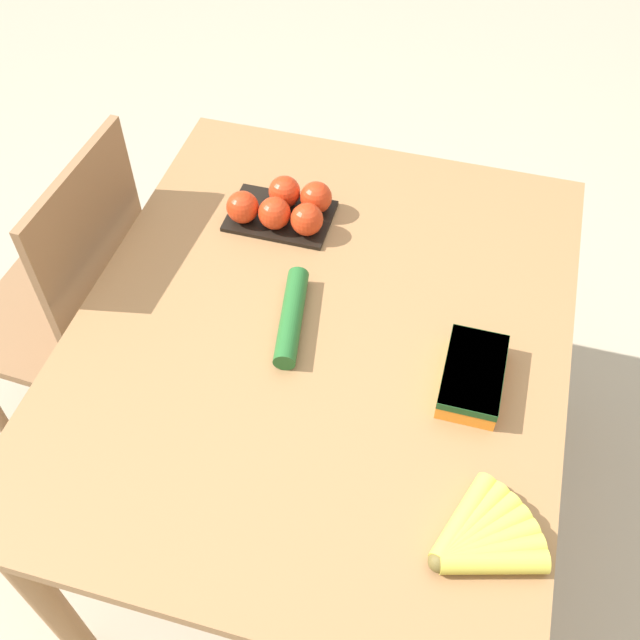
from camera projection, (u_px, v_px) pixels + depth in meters
name	position (u px, v px, depth m)	size (l,w,h in m)	color
ground_plane	(320.00, 499.00, 2.08)	(12.00, 12.00, 0.00)	#B7A88E
dining_table	(320.00, 359.00, 1.57)	(1.20, 0.98, 0.75)	#9E7044
chair	(76.00, 308.00, 1.88)	(0.44, 0.42, 0.96)	#8E6642
banana_bunch	(480.00, 539.00, 1.20)	(0.19, 0.19, 0.04)	brown
tomato_pack	(284.00, 207.00, 1.67)	(0.16, 0.23, 0.08)	black
carrot_bag	(473.00, 375.00, 1.39)	(0.19, 0.11, 0.05)	orange
cucumber_near	(292.00, 315.00, 1.49)	(0.24, 0.08, 0.04)	#236028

